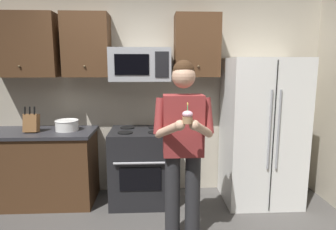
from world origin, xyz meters
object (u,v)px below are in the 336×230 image
at_px(refrigerator, 261,131).
at_px(microwave, 140,65).
at_px(cupcake, 187,117).
at_px(person, 183,141).
at_px(oven_range, 142,166).
at_px(bowl_large_white, 67,125).
at_px(knife_block, 31,123).

bearing_deg(refrigerator, microwave, 173.97).
xyz_separation_m(refrigerator, cupcake, (-1.06, -1.12, 0.39)).
height_order(microwave, person, microwave).
bearing_deg(oven_range, bowl_large_white, 177.45).
distance_m(oven_range, cupcake, 1.50).
relative_size(microwave, refrigerator, 0.41).
relative_size(oven_range, microwave, 1.26).
bearing_deg(knife_block, person, -24.80).
relative_size(knife_block, person, 0.18).
distance_m(microwave, knife_block, 1.48).
bearing_deg(microwave, person, -65.31).
relative_size(oven_range, refrigerator, 0.52).
relative_size(oven_range, knife_block, 2.91).
bearing_deg(cupcake, oven_range, 110.66).
bearing_deg(oven_range, knife_block, -178.71).
distance_m(oven_range, bowl_large_white, 1.05).
height_order(knife_block, cupcake, cupcake).
relative_size(microwave, person, 0.42).
xyz_separation_m(person, cupcake, (-0.00, -0.33, 0.30)).
bearing_deg(cupcake, person, 90.00).
bearing_deg(bowl_large_white, refrigerator, -1.90).
height_order(oven_range, refrigerator, refrigerator).
bearing_deg(cupcake, microwave, 108.88).
distance_m(microwave, cupcake, 1.42).
bearing_deg(person, cupcake, -90.00).
bearing_deg(oven_range, person, -62.27).
bearing_deg(refrigerator, knife_block, 179.80).
xyz_separation_m(bowl_large_white, person, (1.35, -0.88, 0.01)).
xyz_separation_m(refrigerator, person, (-1.06, -0.80, 0.10)).
distance_m(refrigerator, bowl_large_white, 2.41).
relative_size(microwave, knife_block, 2.31).
distance_m(knife_block, bowl_large_white, 0.41).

